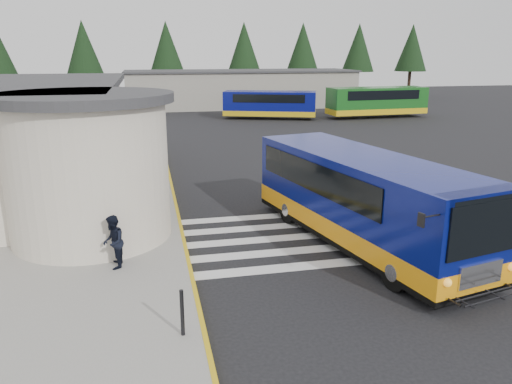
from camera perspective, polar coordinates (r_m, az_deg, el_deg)
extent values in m
plane|color=black|center=(18.21, 4.44, -4.24)|extent=(140.00, 140.00, 0.00)
cube|color=gray|center=(21.62, -22.43, -1.96)|extent=(10.00, 34.00, 0.15)
cube|color=gold|center=(21.28, -9.23, -1.21)|extent=(0.12, 34.00, 0.16)
cube|color=beige|center=(25.48, -27.08, 5.42)|extent=(10.00, 16.00, 4.50)
cylinder|color=beige|center=(17.39, -18.58, 2.27)|extent=(5.20, 5.20, 4.50)
cylinder|color=#38383A|center=(17.03, -19.29, 10.15)|extent=(5.80, 5.80, 0.30)
cube|color=black|center=(21.97, -15.86, 2.09)|extent=(0.08, 1.20, 2.20)
cube|color=#38383A|center=(21.69, -14.84, 5.50)|extent=(1.20, 1.80, 0.12)
cube|color=silver|center=(15.24, 6.12, -8.35)|extent=(8.00, 0.55, 0.01)
cube|color=silver|center=(16.28, 4.78, -6.69)|extent=(8.00, 0.55, 0.01)
cube|color=silver|center=(17.35, 3.61, -5.22)|extent=(8.00, 0.55, 0.01)
cube|color=silver|center=(18.43, 2.59, -3.93)|extent=(8.00, 0.55, 0.01)
cube|color=silver|center=(19.53, 1.68, -2.78)|extent=(8.00, 0.55, 0.01)
cube|color=gray|center=(59.54, -1.75, 11.64)|extent=(26.00, 8.00, 4.00)
cube|color=#38383A|center=(59.43, -1.77, 13.66)|extent=(26.40, 8.40, 0.20)
cylinder|color=black|center=(68.63, -27.19, 10.33)|extent=(0.44, 0.44, 3.60)
cylinder|color=black|center=(66.87, -18.74, 11.11)|extent=(0.44, 0.44, 3.60)
cone|color=black|center=(66.73, -19.13, 15.38)|extent=(4.40, 4.40, 6.40)
cylinder|color=black|center=(66.58, -10.00, 11.67)|extent=(0.44, 0.44, 3.60)
cone|color=black|center=(66.43, -10.21, 15.98)|extent=(4.40, 4.40, 6.40)
cylinder|color=black|center=(67.77, -1.34, 11.97)|extent=(0.44, 0.44, 3.60)
cone|color=black|center=(67.63, -1.37, 16.20)|extent=(4.40, 4.40, 6.40)
cylinder|color=black|center=(69.76, 5.26, 12.01)|extent=(0.44, 0.44, 3.60)
cone|color=black|center=(69.62, 5.37, 16.12)|extent=(4.40, 4.40, 6.40)
cylinder|color=black|center=(72.57, 11.43, 11.92)|extent=(0.44, 0.44, 3.60)
cone|color=black|center=(72.44, 11.65, 15.86)|extent=(4.40, 4.40, 6.40)
cylinder|color=black|center=(76.13, 17.07, 11.71)|extent=(0.44, 0.44, 3.60)
cone|color=black|center=(76.00, 17.38, 15.46)|extent=(4.40, 4.40, 6.40)
cube|color=navy|center=(16.71, 12.08, -0.24)|extent=(4.68, 10.09, 2.54)
cube|color=orange|center=(17.00, 11.90, -3.38)|extent=(4.72, 10.12, 0.61)
cube|color=black|center=(17.12, 11.83, -4.51)|extent=(4.70, 10.11, 0.24)
cube|color=black|center=(13.20, 24.82, -3.83)|extent=(2.34, 0.56, 1.35)
cube|color=silver|center=(13.60, 24.28, -8.58)|extent=(1.39, 0.36, 0.59)
cube|color=black|center=(16.53, 6.57, 1.68)|extent=(1.53, 6.99, 0.97)
cube|color=black|center=(18.07, 14.07, 2.51)|extent=(1.53, 6.99, 0.97)
cylinder|color=black|center=(14.03, 15.74, -8.78)|extent=(0.53, 1.08, 1.04)
cylinder|color=black|center=(15.59, 22.52, -6.91)|extent=(0.53, 1.08, 1.04)
cylinder|color=black|center=(18.70, 3.83, -2.00)|extent=(0.53, 1.08, 1.04)
cylinder|color=black|center=(19.90, 9.88, -1.11)|extent=(0.53, 1.08, 1.04)
cube|color=black|center=(11.86, 18.35, -3.06)|extent=(0.09, 0.20, 0.32)
imported|color=black|center=(15.99, -16.18, -3.59)|extent=(0.64, 0.79, 1.86)
imported|color=black|center=(14.95, -16.00, -5.52)|extent=(0.62, 0.78, 1.57)
cylinder|color=black|center=(11.34, -8.44, -13.49)|extent=(0.09, 0.09, 1.09)
cube|color=#080E64|center=(48.42, 1.58, 10.12)|extent=(9.01, 5.19, 2.22)
cube|color=gold|center=(48.51, 1.58, 9.06)|extent=(9.05, 5.22, 0.48)
cube|color=black|center=(48.37, 1.59, 10.75)|extent=(7.20, 4.59, 0.77)
cube|color=#165519|center=(50.91, 13.64, 10.16)|extent=(9.83, 3.22, 2.48)
cube|color=gold|center=(51.01, 13.57, 9.04)|extent=(9.87, 3.26, 0.54)
cube|color=black|center=(50.86, 13.68, 10.82)|extent=(7.68, 3.16, 0.86)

